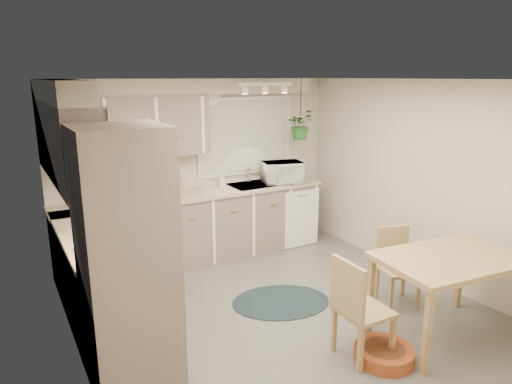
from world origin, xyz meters
The scene contains 35 objects.
floor centered at (0.00, 0.00, 0.00)m, with size 4.20×4.20×0.00m, color #67645B.
ceiling centered at (0.00, 0.00, 2.40)m, with size 4.20×4.20×0.00m, color white.
wall_back centered at (0.00, 2.10, 1.20)m, with size 4.00×0.04×2.40m, color beige.
wall_front centered at (0.00, -2.10, 1.20)m, with size 4.00×0.04×2.40m, color beige.
wall_left centered at (-2.00, 0.00, 1.20)m, with size 0.04×4.20×2.40m, color beige.
wall_right centered at (2.00, 0.00, 1.20)m, with size 0.04×4.20×2.40m, color beige.
base_cab_left centered at (-1.70, 0.88, 0.45)m, with size 0.60×1.85×0.90m, color gray.
base_cab_back centered at (-0.20, 1.80, 0.45)m, with size 3.60×0.60×0.90m, color gray.
counter_left centered at (-1.69, 0.88, 0.92)m, with size 0.64×1.89×0.04m, color beige.
counter_back centered at (-0.20, 1.79, 0.92)m, with size 3.64×0.64×0.04m, color beige.
oven_stack centered at (-1.68, -0.38, 1.05)m, with size 0.65×0.65×2.10m, color gray.
wall_oven_face centered at (-1.35, -0.38, 1.05)m, with size 0.02×0.56×0.58m, color white.
upper_cab_left centered at (-1.82, 1.00, 1.83)m, with size 0.35×2.00×0.75m, color gray.
upper_cab_back centered at (-1.00, 1.93, 1.83)m, with size 2.00×0.35×0.75m, color gray.
soffit_left centered at (-1.85, 1.00, 2.30)m, with size 0.30×2.00×0.20m, color beige.
soffit_back centered at (-0.20, 1.95, 2.30)m, with size 3.60×0.30×0.20m, color beige.
cooktop centered at (-1.68, 0.30, 0.94)m, with size 0.52×0.58×0.02m, color white.
range_hood centered at (-1.70, 0.30, 1.40)m, with size 0.40×0.60×0.14m, color white.
window_blinds centered at (0.70, 2.07, 1.60)m, with size 1.40×0.02×1.00m, color beige.
window_frame centered at (0.70, 2.08, 1.60)m, with size 1.50×0.02×1.10m, color white.
sink centered at (0.70, 1.80, 0.90)m, with size 0.70×0.48×0.10m, color #A2A5A9.
dishwasher_front centered at (1.30, 1.49, 0.42)m, with size 0.58×0.01×0.83m, color white.
track_light_bar centered at (0.70, 1.55, 2.33)m, with size 0.80×0.04×0.04m, color white.
wall_clock centered at (0.15, 2.07, 2.18)m, with size 0.30×0.30×0.03m, color #EAC052.
dining_table centered at (1.08, -1.13, 0.41)m, with size 1.30×0.86×0.82m, color tan.
chair_left centered at (0.19, -0.99, 0.47)m, with size 0.44×0.44×0.94m, color tan.
chair_back centered at (1.19, -0.45, 0.42)m, with size 0.39×0.39×0.84m, color tan.
braided_rug centered at (0.10, 0.21, 0.01)m, with size 1.09×0.81×0.01m, color black.
pet_bed centered at (0.31, -1.14, 0.06)m, with size 0.52×0.52×0.12m, color #A93D21.
microwave centered at (1.09, 1.70, 1.13)m, with size 0.55×0.31×0.38m, color white.
soap_bottle centered at (0.25, 1.95, 0.98)m, with size 0.08×0.19×0.09m, color white.
hanging_plant centered at (1.38, 1.70, 1.72)m, with size 0.38×0.42×0.33m, color #285C25.
coffee_maker centered at (-1.18, 1.80, 1.11)m, with size 0.19×0.23×0.34m, color black.
toaster centered at (-0.70, 1.82, 1.02)m, with size 0.25×0.14×0.15m, color #A2A5A9.
knife_block centered at (-0.42, 1.85, 1.05)m, with size 0.10×0.10×0.21m, color tan.
Camera 1 is at (-2.44, -3.63, 2.43)m, focal length 32.00 mm.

